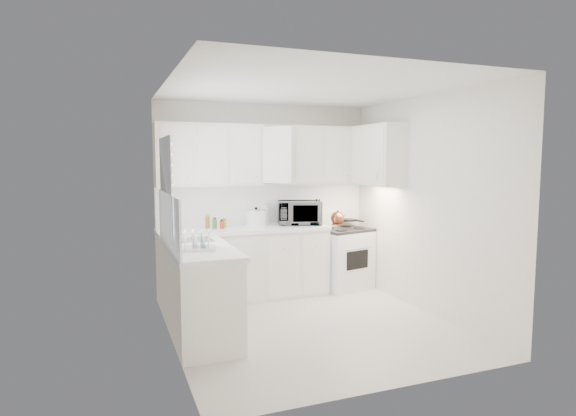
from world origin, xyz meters
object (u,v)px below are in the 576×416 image
microwave (300,210)px  dish_rack (196,239)px  tea_kettle (338,217)px  rice_cooker (256,217)px  utensil_crock (318,212)px  stove (343,250)px

microwave → dish_rack: (-1.67, -1.36, -0.09)m
tea_kettle → microwave: 0.53m
tea_kettle → microwave: (-0.49, 0.20, 0.10)m
tea_kettle → rice_cooker: rice_cooker is taller
microwave → utensil_crock: bearing=-28.8°
rice_cooker → utensil_crock: (0.81, -0.20, 0.06)m
microwave → utensil_crock: (0.19, -0.19, -0.01)m
stove → microwave: bearing=163.9°
dish_rack → utensil_crock: bearing=45.2°
tea_kettle → microwave: bearing=166.7°
stove → dish_rack: dish_rack is taller
utensil_crock → dish_rack: bearing=-147.9°
stove → dish_rack: 2.73m
microwave → stove: bearing=13.7°
tea_kettle → dish_rack: (-2.16, -1.16, 0.01)m
utensil_crock → stove: bearing=18.3°
stove → utensil_crock: size_ratio=2.94×
microwave → dish_rack: microwave is taller
microwave → rice_cooker: (-0.63, 0.00, -0.07)m
stove → dish_rack: size_ratio=2.83×
tea_kettle → utensil_crock: bearing=-172.0°
microwave → rice_cooker: microwave is taller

